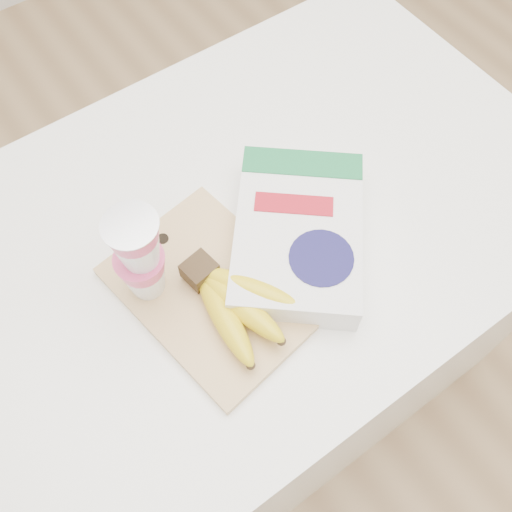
{
  "coord_description": "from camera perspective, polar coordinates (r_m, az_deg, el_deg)",
  "views": [
    {
      "loc": [
        -0.3,
        -0.45,
        1.7
      ],
      "look_at": [
        -0.05,
        -0.09,
        0.91
      ],
      "focal_mm": 40.0,
      "sensor_mm": 36.0,
      "label": 1
    }
  ],
  "objects": [
    {
      "name": "cutting_board",
      "position": [
        0.91,
        -4.28,
        -3.41
      ],
      "size": [
        0.28,
        0.35,
        0.02
      ],
      "primitive_type": "cube",
      "rotation": [
        0.0,
        0.0,
        0.15
      ],
      "color": "#E6B57E",
      "rests_on": "table"
    },
    {
      "name": "table",
      "position": [
        1.38,
        -0.35,
        -5.7
      ],
      "size": [
        1.16,
        0.78,
        0.87
      ],
      "primitive_type": "cube",
      "color": "white",
      "rests_on": "ground"
    },
    {
      "name": "cereal_box",
      "position": [
        0.93,
        4.2,
        2.2
      ],
      "size": [
        0.35,
        0.36,
        0.07
      ],
      "rotation": [
        0.0,
        0.0,
        -0.7
      ],
      "color": "white",
      "rests_on": "table"
    },
    {
      "name": "yogurt_stack",
      "position": [
        0.83,
        -11.61,
        0.04
      ],
      "size": [
        0.08,
        0.08,
        0.18
      ],
      "color": "white",
      "rests_on": "cutting_board"
    },
    {
      "name": "bananas",
      "position": [
        0.86,
        -2.01,
        -4.61
      ],
      "size": [
        0.15,
        0.2,
        0.06
      ],
      "color": "#382816",
      "rests_on": "cutting_board"
    }
  ]
}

